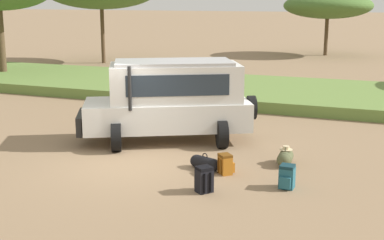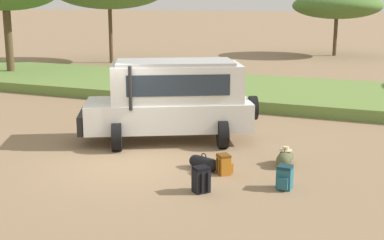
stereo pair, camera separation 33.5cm
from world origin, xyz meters
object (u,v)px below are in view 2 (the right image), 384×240
object	(u,v)px
acacia_tree_centre_back	(337,6)
backpack_cluster_center	(224,165)
safari_vehicle	(172,99)
duffel_bag_soft_canvas	(204,163)
backpack_beside_front_wheel	(285,178)
duffel_bag_low_black_case	(285,158)
backpack_near_rear_wheel	(201,180)

from	to	relation	value
acacia_tree_centre_back	backpack_cluster_center	bearing A→B (deg)	-86.82
safari_vehicle	acacia_tree_centre_back	bearing A→B (deg)	88.12
safari_vehicle	acacia_tree_centre_back	size ratio (longest dim) A/B	0.81
backpack_cluster_center	duffel_bag_soft_canvas	xyz separation A→B (m)	(-0.60, 0.15, -0.08)
backpack_beside_front_wheel	backpack_cluster_center	size ratio (longest dim) A/B	1.09
safari_vehicle	acacia_tree_centre_back	xyz separation A→B (m)	(0.89, 27.11, 2.39)
duffel_bag_low_black_case	duffel_bag_soft_canvas	distance (m)	2.14
safari_vehicle	duffel_bag_soft_canvas	xyz separation A→B (m)	(1.93, -2.25, -1.13)
backpack_beside_front_wheel	duffel_bag_soft_canvas	size ratio (longest dim) A/B	0.64
backpack_near_rear_wheel	acacia_tree_centre_back	world-z (taller)	acacia_tree_centre_back
duffel_bag_soft_canvas	acacia_tree_centre_back	distance (m)	29.59
backpack_cluster_center	backpack_near_rear_wheel	xyz separation A→B (m)	(-0.06, -1.38, 0.04)
backpack_near_rear_wheel	duffel_bag_low_black_case	world-z (taller)	backpack_near_rear_wheel
backpack_near_rear_wheel	duffel_bag_soft_canvas	size ratio (longest dim) A/B	0.69
safari_vehicle	duffel_bag_low_black_case	world-z (taller)	safari_vehicle
safari_vehicle	acacia_tree_centre_back	distance (m)	27.23
backpack_cluster_center	duffel_bag_soft_canvas	distance (m)	0.62
backpack_near_rear_wheel	backpack_cluster_center	bearing A→B (deg)	87.47
backpack_cluster_center	backpack_beside_front_wheel	bearing A→B (deg)	-15.78
duffel_bag_low_black_case	backpack_cluster_center	bearing A→B (deg)	-133.65
duffel_bag_low_black_case	backpack_beside_front_wheel	bearing A→B (deg)	-77.05
safari_vehicle	backpack_beside_front_wheel	world-z (taller)	safari_vehicle
backpack_cluster_center	backpack_near_rear_wheel	distance (m)	1.38
backpack_near_rear_wheel	duffel_bag_soft_canvas	world-z (taller)	backpack_near_rear_wheel
backpack_cluster_center	acacia_tree_centre_back	size ratio (longest dim) A/B	0.08
safari_vehicle	backpack_near_rear_wheel	size ratio (longest dim) A/B	8.95
safari_vehicle	duffel_bag_soft_canvas	bearing A→B (deg)	-49.41
safari_vehicle	backpack_beside_front_wheel	xyz separation A→B (m)	(4.15, -2.86, -1.03)
safari_vehicle	backpack_near_rear_wheel	bearing A→B (deg)	-56.90
safari_vehicle	backpack_cluster_center	bearing A→B (deg)	-43.58
backpack_beside_front_wheel	duffel_bag_soft_canvas	bearing A→B (deg)	164.62
safari_vehicle	backpack_cluster_center	xyz separation A→B (m)	(2.53, -2.41, -1.05)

